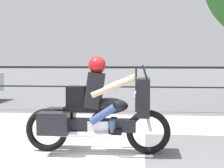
# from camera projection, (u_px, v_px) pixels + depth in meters

# --- Properties ---
(ground_plane) EXTENTS (120.00, 120.00, 0.00)m
(ground_plane) POSITION_uv_depth(u_px,v_px,m) (126.00, 168.00, 4.82)
(ground_plane) COLOR #565659
(sidewalk_band) EXTENTS (44.00, 2.40, 0.01)m
(sidewalk_band) POSITION_uv_depth(u_px,v_px,m) (134.00, 123.00, 8.20)
(sidewalk_band) COLOR #B7B2A8
(sidewalk_band) RESTS_ON ground
(fence_railing) EXTENTS (36.00, 0.05, 1.33)m
(fence_railing) POSITION_uv_depth(u_px,v_px,m) (136.00, 76.00, 9.93)
(fence_railing) COLOR black
(fence_railing) RESTS_ON ground
(motorcycle) EXTENTS (2.40, 0.76, 1.59)m
(motorcycle) POSITION_uv_depth(u_px,v_px,m) (97.00, 111.00, 5.60)
(motorcycle) COLOR black
(motorcycle) RESTS_ON ground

